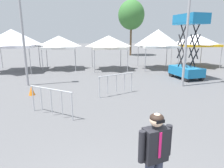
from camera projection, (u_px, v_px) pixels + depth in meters
canopy_tent_left_of_center at (12, 38)px, 16.39m from camera, size 3.58×3.58×3.46m
canopy_tent_far_right at (59, 42)px, 17.55m from camera, size 2.96×2.96×2.92m
canopy_tent_right_of_center at (109, 42)px, 17.35m from camera, size 3.06×3.06×2.94m
canopy_tent_behind_left at (158, 39)px, 17.72m from camera, size 3.04×3.04×3.47m
canopy_tent_behind_right at (196, 40)px, 19.25m from camera, size 3.50×3.50×3.09m
scissor_lift at (187, 60)px, 13.90m from camera, size 1.80×2.52×4.34m
person_foreground at (155, 154)px, 3.44m from camera, size 0.63×0.35×1.78m
light_pole_opposite_side at (20, 9)px, 11.24m from camera, size 0.36×0.36×7.74m
tree_behind_tents_center at (131, 15)px, 28.66m from camera, size 3.76×3.76×7.83m
crowd_barrier_near_person at (116, 80)px, 10.22m from camera, size 1.89×1.01×1.08m
crowd_barrier_mid_lot at (51, 97)px, 7.55m from camera, size 1.76×1.23×1.08m
traffic_cone_lot_center at (32, 90)px, 10.26m from camera, size 0.32×0.32×0.49m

